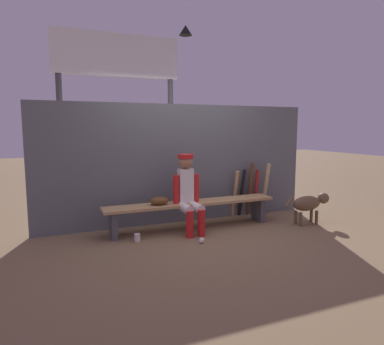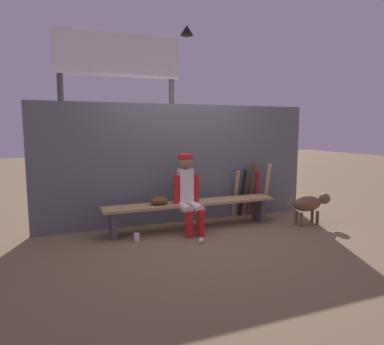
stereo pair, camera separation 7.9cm
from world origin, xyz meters
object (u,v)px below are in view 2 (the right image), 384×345
(player_seated, at_px, (188,191))
(bat_wood_natural, at_px, (266,189))
(scoreboard, at_px, (123,78))
(bat_aluminum_black, at_px, (243,193))
(baseball, at_px, (201,241))
(cup_on_bench, at_px, (182,198))
(baseball_glove, at_px, (159,201))
(bat_wood_dark, at_px, (251,189))
(bat_wood_tan, at_px, (236,194))
(bat_aluminum_red, at_px, (257,193))
(cup_on_ground, at_px, (137,237))
(dog, at_px, (310,204))
(dugout_bench, at_px, (192,207))

(player_seated, bearing_deg, bat_wood_natural, 14.58)
(player_seated, xyz_separation_m, scoreboard, (-0.63, 1.59, 1.80))
(bat_aluminum_black, bearing_deg, baseball, -139.68)
(cup_on_bench, bearing_deg, scoreboard, 112.22)
(baseball_glove, height_order, bat_aluminum_black, bat_aluminum_black)
(bat_wood_dark, distance_m, cup_on_bench, 1.44)
(baseball_glove, height_order, scoreboard, scoreboard)
(bat_wood_tan, height_order, bat_aluminum_black, bat_aluminum_black)
(bat_aluminum_black, height_order, bat_aluminum_red, bat_aluminum_black)
(player_seated, relative_size, scoreboard, 0.34)
(scoreboard, bearing_deg, cup_on_ground, -96.25)
(bat_aluminum_black, relative_size, scoreboard, 0.25)
(dog, bearing_deg, scoreboard, 142.84)
(bat_aluminum_black, bearing_deg, baseball_glove, -167.12)
(player_seated, distance_m, bat_wood_dark, 1.45)
(bat_aluminum_black, distance_m, bat_wood_natural, 0.46)
(bat_wood_dark, bearing_deg, bat_aluminum_black, -179.89)
(bat_wood_tan, height_order, dog, bat_wood_tan)
(dugout_bench, relative_size, scoreboard, 0.79)
(dugout_bench, xyz_separation_m, cup_on_bench, (-0.15, 0.06, 0.14))
(player_seated, xyz_separation_m, bat_aluminum_red, (1.48, 0.47, -0.21))
(dog, bearing_deg, dugout_bench, 165.73)
(bat_wood_tan, distance_m, cup_on_bench, 1.15)
(cup_on_ground, xyz_separation_m, scoreboard, (0.19, 1.75, 2.36))
(player_seated, relative_size, bat_aluminum_red, 1.43)
(bat_aluminum_red, height_order, cup_on_bench, bat_aluminum_red)
(dugout_bench, bearing_deg, cup_on_bench, 158.75)
(bat_wood_tan, height_order, bat_wood_dark, bat_wood_dark)
(bat_wood_tan, xyz_separation_m, bat_aluminum_red, (0.42, -0.00, -0.01))
(scoreboard, bearing_deg, bat_wood_dark, -29.30)
(bat_aluminum_black, bearing_deg, bat_wood_natural, -5.62)
(bat_aluminum_black, height_order, cup_on_bench, bat_aluminum_black)
(dugout_bench, distance_m, dog, 1.91)
(baseball, height_order, cup_on_bench, cup_on_bench)
(baseball_glove, bearing_deg, player_seated, -14.23)
(cup_on_bench, bearing_deg, bat_wood_tan, 15.74)
(dog, bearing_deg, player_seated, 169.43)
(bat_wood_tan, relative_size, bat_wood_natural, 0.89)
(bat_wood_tan, height_order, bat_aluminum_red, bat_wood_tan)
(cup_on_bench, height_order, dog, cup_on_bench)
(bat_wood_natural, height_order, cup_on_ground, bat_wood_natural)
(bat_wood_dark, distance_m, cup_on_ground, 2.31)
(bat_wood_natural, bearing_deg, baseball, -149.35)
(bat_wood_dark, bearing_deg, baseball, -143.17)
(cup_on_ground, bearing_deg, baseball, -27.35)
(dugout_bench, height_order, cup_on_bench, cup_on_bench)
(cup_on_bench, relative_size, scoreboard, 0.03)
(player_seated, xyz_separation_m, bat_wood_dark, (1.36, 0.47, -0.15))
(dugout_bench, distance_m, player_seated, 0.32)
(baseball_glove, relative_size, cup_on_ground, 2.55)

